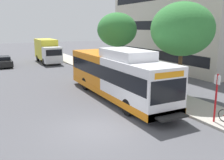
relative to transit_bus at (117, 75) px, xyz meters
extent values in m
plane|color=#4C4C51|center=(-3.69, 3.51, -1.70)|extent=(120.00, 120.00, 0.00)
cube|color=#A8A399|center=(3.31, 1.51, -1.63)|extent=(3.00, 56.00, 0.14)
cube|color=white|center=(0.00, -2.82, -0.02)|extent=(2.54, 5.80, 2.73)
cube|color=orange|center=(0.00, 2.98, -0.02)|extent=(2.54, 5.80, 2.73)
cube|color=orange|center=(0.00, 0.08, -1.16)|extent=(2.57, 11.60, 0.44)
cube|color=black|center=(0.00, 0.08, 0.35)|extent=(2.58, 11.25, 0.96)
cube|color=black|center=(0.00, -5.68, 0.15)|extent=(2.34, 0.10, 1.24)
cube|color=orange|center=(0.00, -5.69, 1.02)|extent=(1.91, 0.08, 0.32)
cube|color=white|center=(0.00, -1.37, 1.65)|extent=(2.16, 4.06, 0.60)
cube|color=black|center=(0.00, -6.07, -1.15)|extent=(1.78, 0.60, 0.10)
cylinder|color=black|center=(-1.13, -3.51, -1.20)|extent=(0.30, 1.00, 1.00)
cylinder|color=black|center=(1.13, -3.51, -1.20)|extent=(0.30, 1.00, 1.00)
cylinder|color=black|center=(-1.13, 3.27, -1.20)|extent=(0.30, 1.00, 1.00)
cylinder|color=black|center=(1.13, 3.27, -1.20)|extent=(0.30, 1.00, 1.00)
cylinder|color=red|center=(2.30, -6.78, -0.26)|extent=(0.10, 0.10, 2.60)
cube|color=white|center=(2.28, -6.78, 0.74)|extent=(0.04, 0.36, 0.48)
torus|color=black|center=(2.76, -6.99, -1.23)|extent=(0.04, 0.66, 0.66)
cylinder|color=#4C3823|center=(4.18, -1.92, 0.01)|extent=(0.28, 0.28, 3.14)
ellipsoid|color=#337A38|center=(4.18, -1.92, 3.23)|extent=(4.41, 4.41, 3.75)
cylinder|color=#4C3823|center=(4.30, 7.86, -0.03)|extent=(0.28, 0.28, 3.06)
ellipsoid|color=#337A38|center=(4.30, 7.86, 3.05)|extent=(4.14, 4.14, 3.52)
cube|color=black|center=(-6.11, 19.06, -1.15)|extent=(1.80, 4.50, 0.70)
cube|color=black|center=(-6.11, 19.16, -0.65)|extent=(1.48, 2.34, 0.56)
cylinder|color=black|center=(-5.31, 17.71, -1.38)|extent=(0.20, 0.64, 0.64)
cylinder|color=black|center=(-5.31, 20.41, -1.38)|extent=(0.20, 0.64, 0.64)
cube|color=silver|center=(-0.25, 17.43, -0.35)|extent=(2.30, 2.00, 2.10)
cube|color=yellow|center=(-0.25, 20.93, 0.20)|extent=(2.30, 5.00, 2.70)
cube|color=black|center=(-0.25, 16.46, 0.05)|extent=(2.07, 0.08, 0.80)
cylinder|color=black|center=(-1.28, 17.87, -1.24)|extent=(0.26, 0.92, 0.92)
cylinder|color=black|center=(0.78, 17.87, -1.24)|extent=(0.26, 0.92, 0.92)
cylinder|color=black|center=(-1.28, 22.01, -1.24)|extent=(0.26, 0.92, 0.92)
cylinder|color=black|center=(0.78, 22.01, -1.24)|extent=(0.26, 0.92, 0.92)
cube|color=black|center=(15.74, 9.64, 0.02)|extent=(11.05, 17.90, 1.10)
cube|color=black|center=(15.74, 9.64, 3.48)|extent=(11.05, 17.90, 1.10)
camera|label=1|loc=(-8.38, -15.46, 3.50)|focal=40.00mm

